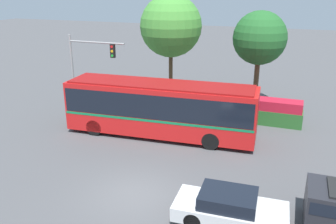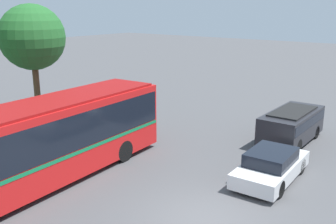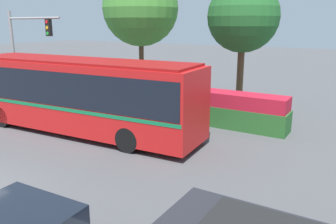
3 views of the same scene
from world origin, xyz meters
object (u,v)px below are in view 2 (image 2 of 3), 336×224
suv_left_lane (292,124)px  city_bus (46,137)px  street_tree_centre (32,38)px  sedan_foreground (271,166)px

suv_left_lane → city_bus: bearing=150.2°
city_bus → suv_left_lane: size_ratio=2.48×
suv_left_lane → street_tree_centre: 15.42m
sedan_foreground → suv_left_lane: 5.16m
city_bus → sedan_foreground: city_bus is taller
suv_left_lane → street_tree_centre: bearing=113.3°
sedan_foreground → street_tree_centre: 15.38m
sedan_foreground → street_tree_centre: street_tree_centre is taller
sedan_foreground → street_tree_centre: bearing=91.0°
sedan_foreground → street_tree_centre: (-0.95, 14.67, 4.53)m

